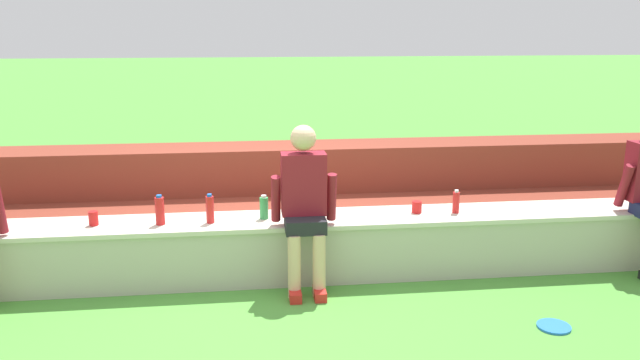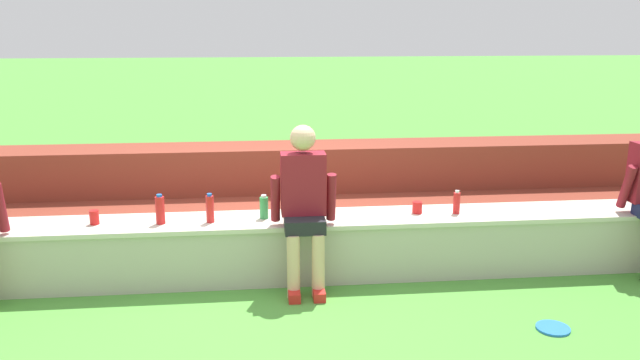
% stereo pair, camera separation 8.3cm
% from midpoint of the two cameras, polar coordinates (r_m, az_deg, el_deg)
% --- Properties ---
extents(ground_plane, '(80.00, 80.00, 0.00)m').
position_cam_midpoint_polar(ground_plane, '(5.56, -4.90, -9.89)').
color(ground_plane, '#4C9338').
extents(stone_seating_wall, '(9.01, 0.57, 0.56)m').
position_cam_midpoint_polar(stone_seating_wall, '(5.70, -5.06, -6.08)').
color(stone_seating_wall, '#B7AF9E').
rests_on(stone_seating_wall, ground).
extents(brick_bleachers, '(11.23, 1.21, 0.98)m').
position_cam_midpoint_polar(brick_bleachers, '(6.72, -5.39, -1.95)').
color(brick_bleachers, maroon).
rests_on(brick_bleachers, ground).
extents(person_left_of_center, '(0.56, 0.50, 1.44)m').
position_cam_midpoint_polar(person_left_of_center, '(5.29, -1.88, -2.05)').
color(person_left_of_center, '#DBAD89').
rests_on(person_left_of_center, ground).
extents(water_bottle_mid_right, '(0.08, 0.08, 0.27)m').
position_cam_midpoint_polar(water_bottle_mid_right, '(5.59, -14.86, -2.72)').
color(water_bottle_mid_right, red).
rests_on(water_bottle_mid_right, stone_seating_wall).
extents(water_bottle_center_gap, '(0.08, 0.08, 0.22)m').
position_cam_midpoint_polar(water_bottle_center_gap, '(5.59, -5.57, -2.53)').
color(water_bottle_center_gap, green).
rests_on(water_bottle_center_gap, stone_seating_wall).
extents(water_bottle_near_right, '(0.07, 0.07, 0.26)m').
position_cam_midpoint_polar(water_bottle_near_right, '(5.54, -10.46, -2.64)').
color(water_bottle_near_right, red).
rests_on(water_bottle_near_right, stone_seating_wall).
extents(water_bottle_near_left, '(0.06, 0.06, 0.22)m').
position_cam_midpoint_polar(water_bottle_near_left, '(5.86, 11.95, -1.99)').
color(water_bottle_near_left, red).
rests_on(water_bottle_near_left, stone_seating_wall).
extents(plastic_cup_right_end, '(0.08, 0.08, 0.12)m').
position_cam_midpoint_polar(plastic_cup_right_end, '(5.76, -20.41, -3.31)').
color(plastic_cup_right_end, red).
rests_on(plastic_cup_right_end, stone_seating_wall).
extents(plastic_cup_middle, '(0.09, 0.09, 0.11)m').
position_cam_midpoint_polar(plastic_cup_middle, '(5.82, 8.45, -2.46)').
color(plastic_cup_middle, red).
rests_on(plastic_cup_middle, stone_seating_wall).
extents(frisbee, '(0.25, 0.25, 0.02)m').
position_cam_midpoint_polar(frisbee, '(5.19, 20.17, -12.48)').
color(frisbee, blue).
rests_on(frisbee, ground).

